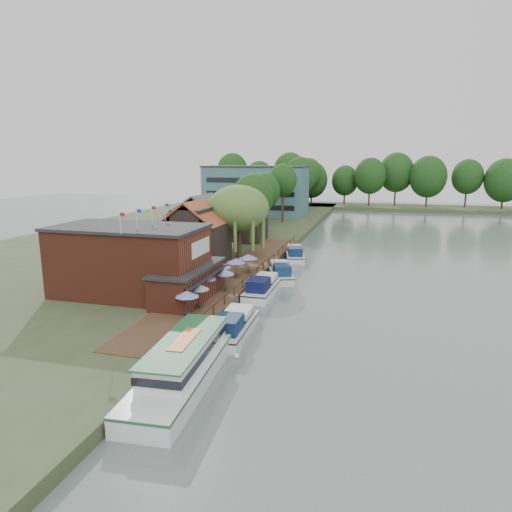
% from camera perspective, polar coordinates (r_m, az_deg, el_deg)
% --- Properties ---
extents(ground, '(260.00, 260.00, 0.00)m').
position_cam_1_polar(ground, '(45.36, 3.29, -7.20)').
color(ground, '#56635E').
rests_on(ground, ground).
extents(land_bank, '(50.00, 140.00, 1.00)m').
position_cam_1_polar(land_bank, '(87.37, -11.23, 2.31)').
color(land_bank, '#384728').
rests_on(land_bank, ground).
extents(quay_deck, '(6.00, 50.00, 0.10)m').
position_cam_1_polar(quay_deck, '(56.31, -2.51, -2.24)').
color(quay_deck, '#47301E').
rests_on(quay_deck, land_bank).
extents(quay_rail, '(0.20, 49.00, 1.00)m').
position_cam_1_polar(quay_rail, '(55.92, 0.28, -1.85)').
color(quay_rail, black).
rests_on(quay_rail, land_bank).
extents(pub, '(20.00, 11.00, 7.30)m').
position_cam_1_polar(pub, '(47.98, -13.47, -0.67)').
color(pub, maroon).
rests_on(pub, land_bank).
extents(hotel_block, '(25.40, 12.40, 12.30)m').
position_cam_1_polar(hotel_block, '(116.34, 0.02, 8.22)').
color(hotel_block, '#38666B').
rests_on(hotel_block, land_bank).
extents(cottage_a, '(8.60, 7.60, 8.50)m').
position_cam_1_polar(cottage_a, '(61.55, -7.61, 2.89)').
color(cottage_a, black).
rests_on(cottage_a, land_bank).
extents(cottage_b, '(9.60, 8.60, 8.50)m').
position_cam_1_polar(cottage_b, '(71.83, -6.71, 4.22)').
color(cottage_b, beige).
rests_on(cottage_b, land_bank).
extents(cottage_c, '(7.60, 7.60, 8.50)m').
position_cam_1_polar(cottage_c, '(78.91, -1.54, 5.00)').
color(cottage_c, black).
rests_on(cottage_c, land_bank).
extents(willow, '(8.60, 8.60, 10.43)m').
position_cam_1_polar(willow, '(64.50, -2.20, 4.27)').
color(willow, '#476B2D').
rests_on(willow, land_bank).
extents(umbrella_0, '(2.20, 2.20, 2.38)m').
position_cam_1_polar(umbrella_0, '(41.36, -8.57, -5.90)').
color(umbrella_0, navy).
rests_on(umbrella_0, quay_deck).
extents(umbrella_1, '(2.04, 2.04, 2.38)m').
position_cam_1_polar(umbrella_1, '(43.38, -7.15, -5.00)').
color(umbrella_1, navy).
rests_on(umbrella_1, quay_deck).
extents(umbrella_2, '(2.32, 2.32, 2.38)m').
position_cam_1_polar(umbrella_2, '(46.81, -6.37, -3.71)').
color(umbrella_2, navy).
rests_on(umbrella_2, quay_deck).
extents(umbrella_3, '(2.04, 2.04, 2.38)m').
position_cam_1_polar(umbrella_3, '(48.70, -3.89, -3.03)').
color(umbrella_3, navy).
rests_on(umbrella_3, quay_deck).
extents(umbrella_4, '(2.31, 2.31, 2.38)m').
position_cam_1_polar(umbrella_4, '(51.69, -4.33, -2.15)').
color(umbrella_4, navy).
rests_on(umbrella_4, quay_deck).
extents(umbrella_5, '(2.34, 2.34, 2.38)m').
position_cam_1_polar(umbrella_5, '(53.92, -2.53, -1.53)').
color(umbrella_5, navy).
rests_on(umbrella_5, quay_deck).
extents(umbrella_6, '(2.39, 2.39, 2.38)m').
position_cam_1_polar(umbrella_6, '(56.15, -0.99, -0.97)').
color(umbrella_6, navy).
rests_on(umbrella_6, quay_deck).
extents(cruiser_0, '(3.43, 9.57, 2.27)m').
position_cam_1_polar(cruiser_0, '(39.64, -2.78, -8.34)').
color(cruiser_0, silver).
rests_on(cruiser_0, ground).
extents(cruiser_1, '(3.16, 9.60, 2.31)m').
position_cam_1_polar(cruiser_1, '(51.00, 0.81, -3.63)').
color(cruiser_1, white).
rests_on(cruiser_1, ground).
extents(cruiser_2, '(5.81, 9.72, 2.22)m').
position_cam_1_polar(cruiser_2, '(57.95, 3.10, -1.77)').
color(cruiser_2, silver).
rests_on(cruiser_2, ground).
extents(cruiser_3, '(5.07, 9.58, 2.19)m').
position_cam_1_polar(cruiser_3, '(69.24, 4.86, 0.47)').
color(cruiser_3, white).
rests_on(cruiser_3, ground).
extents(tour_boat, '(4.88, 14.10, 3.02)m').
position_cam_1_polar(tour_boat, '(31.78, -9.25, -13.11)').
color(tour_boat, silver).
rests_on(tour_boat, ground).
extents(swan, '(0.44, 0.44, 0.44)m').
position_cam_1_polar(swan, '(35.71, -2.43, -12.30)').
color(swan, white).
rests_on(swan, ground).
extents(bank_tree_0, '(7.69, 7.69, 11.37)m').
position_cam_1_polar(bank_tree_0, '(85.87, -0.39, 6.54)').
color(bank_tree_0, '#143811').
rests_on(bank_tree_0, land_bank).
extents(bank_tree_1, '(6.64, 6.64, 11.17)m').
position_cam_1_polar(bank_tree_1, '(96.48, 1.04, 7.09)').
color(bank_tree_1, '#143811').
rests_on(bank_tree_1, land_bank).
extents(bank_tree_2, '(6.19, 6.19, 12.93)m').
position_cam_1_polar(bank_tree_2, '(102.07, 3.36, 7.84)').
color(bank_tree_2, '#143811').
rests_on(bank_tree_2, land_bank).
extents(bank_tree_3, '(8.46, 8.46, 14.51)m').
position_cam_1_polar(bank_tree_3, '(122.93, 5.53, 8.88)').
color(bank_tree_3, '#143811').
rests_on(bank_tree_3, land_bank).
extents(bank_tree_4, '(6.26, 6.26, 12.87)m').
position_cam_1_polar(bank_tree_4, '(129.54, 4.65, 8.70)').
color(bank_tree_4, '#143811').
rests_on(bank_tree_4, land_bank).
extents(bank_tree_5, '(7.65, 7.65, 14.22)m').
position_cam_1_polar(bank_tree_5, '(136.78, 6.57, 9.12)').
color(bank_tree_5, '#143811').
rests_on(bank_tree_5, land_bank).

